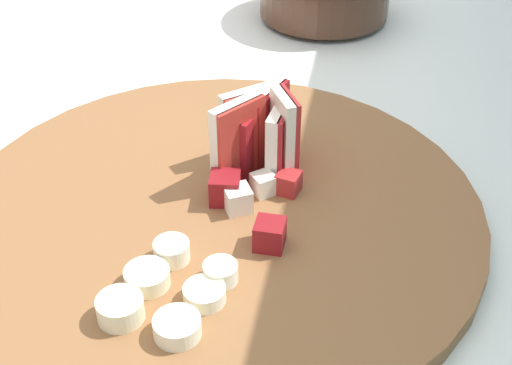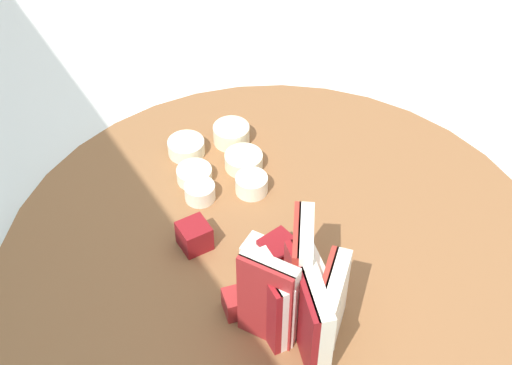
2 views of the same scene
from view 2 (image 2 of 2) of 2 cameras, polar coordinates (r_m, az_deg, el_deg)
The scene contains 4 objects.
cutting_board at distance 0.51m, azimuth 1.80°, elevation -6.15°, with size 0.39×0.39×0.01m, color brown.
apple_wedge_fan at distance 0.45m, azimuth 3.47°, elevation -8.83°, with size 0.08×0.07×0.07m.
apple_dice_pile at distance 0.49m, azimuth -0.48°, elevation -5.96°, with size 0.08×0.07×0.02m.
banana_slice_rows at distance 0.56m, azimuth -2.83°, elevation 1.69°, with size 0.09×0.08×0.01m.
Camera 2 is at (-0.16, 0.25, 1.28)m, focal length 51.83 mm.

